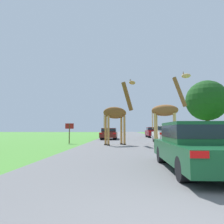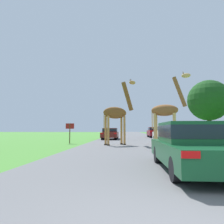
{
  "view_description": "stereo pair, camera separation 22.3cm",
  "coord_description": "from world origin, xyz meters",
  "views": [
    {
      "loc": [
        -1.0,
        -1.95,
        1.17
      ],
      "look_at": [
        -1.87,
        12.92,
        2.45
      ],
      "focal_mm": 32.0,
      "sensor_mm": 36.0,
      "label": 1
    },
    {
      "loc": [
        -0.78,
        -1.94,
        1.17
      ],
      "look_at": [
        -1.87,
        12.92,
        2.45
      ],
      "focal_mm": 32.0,
      "sensor_mm": 36.0,
      "label": 2
    }
  ],
  "objects": [
    {
      "name": "car_far_ahead",
      "position": [
        3.19,
        26.9,
        0.78
      ],
      "size": [
        1.86,
        4.55,
        1.45
      ],
      "color": "maroon",
      "rests_on": "ground"
    },
    {
      "name": "car_lead_maroon",
      "position": [
        1.13,
        3.95,
        0.72
      ],
      "size": [
        1.87,
        4.34,
        1.36
      ],
      "color": "#144C28",
      "rests_on": "ground"
    },
    {
      "name": "car_queue_left",
      "position": [
        2.65,
        15.64,
        0.77
      ],
      "size": [
        1.87,
        4.4,
        1.47
      ],
      "color": "silver",
      "rests_on": "ground"
    },
    {
      "name": "giraffe_near_road",
      "position": [
        -1.46,
        13.02,
        2.45
      ],
      "size": [
        2.6,
        1.69,
        5.15
      ],
      "rotation": [
        0.0,
        0.0,
        -1.06
      ],
      "color": "#B77F3D",
      "rests_on": "ground"
    },
    {
      "name": "sign_post",
      "position": [
        -5.46,
        14.25,
        1.15
      ],
      "size": [
        0.7,
        0.08,
        1.64
      ],
      "color": "#4C3823",
      "rests_on": "ground"
    },
    {
      "name": "road",
      "position": [
        0.0,
        30.0,
        0.0
      ],
      "size": [
        8.29,
        120.0,
        0.0
      ],
      "color": "#5B5B5E",
      "rests_on": "ground"
    },
    {
      "name": "car_queue_right",
      "position": [
        -2.72,
        21.6,
        0.69
      ],
      "size": [
        1.81,
        4.56,
        1.29
      ],
      "color": "#561914",
      "rests_on": "ground"
    },
    {
      "name": "giraffe_companion",
      "position": [
        1.85,
        11.35,
        2.32
      ],
      "size": [
        2.57,
        1.17,
        4.93
      ],
      "rotation": [
        0.0,
        0.0,
        -1.86
      ],
      "color": "tan",
      "rests_on": "ground"
    },
    {
      "name": "tree_left_edge",
      "position": [
        9.93,
        24.78,
        4.91
      ],
      "size": [
        5.3,
        5.3,
        7.58
      ],
      "color": "brown",
      "rests_on": "ground"
    }
  ]
}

